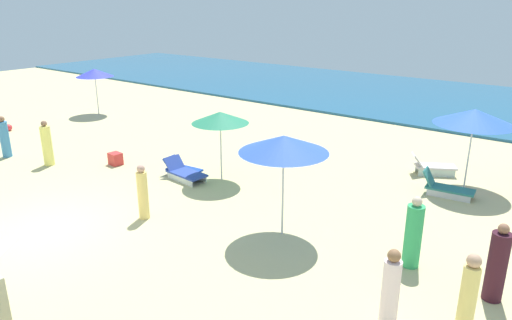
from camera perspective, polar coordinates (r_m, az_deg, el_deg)
ground_plane at (r=13.48m, az=-24.07°, el=-7.77°), size 60.00×60.00×0.00m
ocean at (r=30.92m, az=16.40°, el=7.54°), size 60.00×13.98×0.12m
umbrella_0 at (r=15.79m, az=24.74°, el=4.73°), size 2.37×2.37×2.53m
lounge_chair_0_0 at (r=17.15m, az=20.40°, el=-0.74°), size 1.54×1.23×0.71m
lounge_chair_0_1 at (r=15.46m, az=21.84°, el=-3.11°), size 1.55×0.74×0.75m
umbrella_2 at (r=11.30m, az=3.35°, el=1.92°), size 2.18×2.18×2.59m
umbrella_3 at (r=15.12m, az=-4.32°, el=5.10°), size 1.83×1.83×2.29m
lounge_chair_3_0 at (r=16.18m, az=-8.87°, el=-1.08°), size 1.32×0.73×0.57m
lounge_chair_3_1 at (r=15.81m, az=-8.58°, el=-1.47°), size 1.58×0.80×0.66m
umbrella_4 at (r=25.76m, az=-18.82°, el=9.88°), size 1.85×1.85×2.33m
beachgoer_0 at (r=10.51m, az=26.96°, el=-11.20°), size 0.38×0.38×1.64m
beachgoer_1 at (r=11.04m, az=18.36°, el=-8.49°), size 0.44×0.44×1.66m
beachgoer_2 at (r=18.42m, az=-23.80°, el=1.70°), size 0.39×0.39×1.63m
beachgoer_3 at (r=13.08m, az=-13.43°, el=-3.89°), size 0.40×0.40×1.53m
beachgoer_4 at (r=20.09m, az=-27.94°, el=2.34°), size 0.46×0.46×1.57m
beachgoer_5 at (r=9.24m, az=24.10°, el=-14.79°), size 0.34×0.34×1.62m
beachgoer_6 at (r=9.07m, az=15.84°, el=-14.84°), size 0.42×0.42×1.55m
beach_ball_0 at (r=24.26m, az=-27.55°, el=3.48°), size 0.30×0.30×0.30m
cooler_box_2 at (r=17.78m, az=-16.51°, el=0.15°), size 0.48×0.41×0.43m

